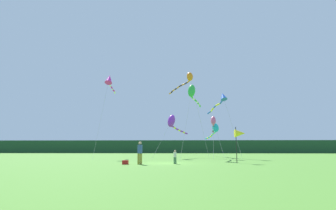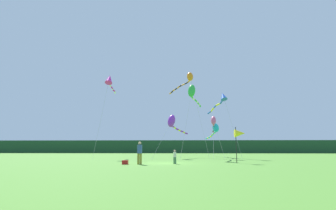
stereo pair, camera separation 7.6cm
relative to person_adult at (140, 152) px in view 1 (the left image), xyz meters
The scene contains 13 objects.
ground_plane 2.83m from the person_adult, 44.31° to the left, with size 120.00×120.00×0.00m, color #4C842D.
distant_treeline 46.89m from the person_adult, 87.68° to the left, with size 108.00×3.17×3.13m, color #1E4228.
person_adult is the anchor object (origin of this frame).
person_child 2.93m from the person_adult, 16.73° to the left, with size 0.25×0.25×1.13m.
cooler_box 1.41m from the person_adult, behind, with size 0.46×0.34×0.32m, color red.
banner_flag_pole 8.84m from the person_adult, 14.45° to the left, with size 0.90×0.70×3.11m.
kite_magenta 18.52m from the person_adult, 114.52° to the left, with size 1.08×8.58×11.55m.
kite_cyan 19.37m from the person_adult, 64.69° to the left, with size 1.76×7.57×4.90m.
kite_blue 17.91m from the person_adult, 58.14° to the left, with size 3.04×8.95×8.68m.
kite_orange 21.60m from the person_adult, 76.18° to the left, with size 5.65×7.15×12.67m.
kite_rainbow 18.48m from the person_adult, 64.17° to the left, with size 1.20×8.23×5.78m.
kite_green 13.50m from the person_adult, 65.90° to the left, with size 2.83×7.74×9.02m.
kite_purple 13.34m from the person_adult, 80.09° to the left, with size 4.30×6.43×5.67m.
Camera 1 is at (1.34, -23.66, 1.31)m, focal length 28.96 mm.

